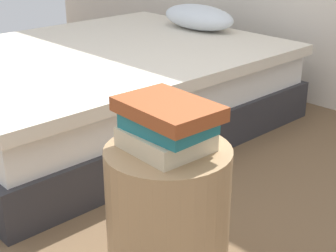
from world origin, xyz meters
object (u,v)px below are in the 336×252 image
Objects in this scene: bed at (104,87)px; side_table at (168,224)px; book_rust at (168,108)px; book_teal at (166,123)px; book_cream at (166,139)px.

bed is 1.52m from side_table.
book_rust reaches higher than side_table.
side_table is (1.32, -0.77, 0.03)m from bed.
book_teal is at bearing -138.40° from side_table.
book_rust is (0.01, 0.00, 0.10)m from book_cream.
book_cream is at bearing -28.97° from bed.
side_table is at bearing 0.96° from book_cream.
book_rust reaches higher than book_cream.
bed is 8.34× the size of book_teal.
side_table is 0.39m from book_rust.
bed is at bearing 149.86° from side_table.
book_cream is (1.31, -0.76, 0.32)m from bed.
book_rust is (0.00, 0.01, 0.04)m from book_teal.
side_table is at bearing -28.80° from bed.
book_rust is at bearing 125.10° from side_table.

